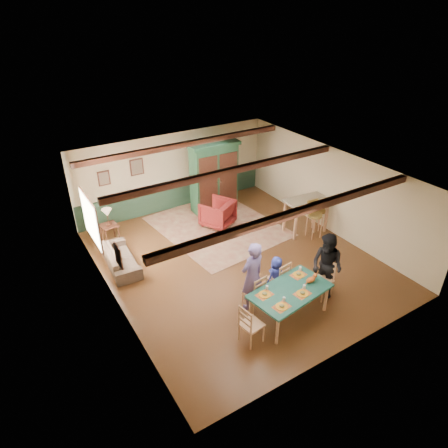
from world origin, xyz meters
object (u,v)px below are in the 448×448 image
sofa (121,258)px  bar_stool_right (320,214)px  dining_chair_far_right (278,278)px  counter_table (305,216)px  person_man (252,276)px  dining_chair_far_left (254,291)px  dining_chair_end_right (322,280)px  cat (311,279)px  person_woman (327,266)px  dining_table (289,303)px  end_table (110,233)px  bar_stool_left (315,220)px  table_lamp (108,217)px  armoire (214,177)px  armchair (217,213)px  dining_chair_end_left (252,324)px  person_child (276,275)px

sofa → bar_stool_right: 6.32m
dining_chair_far_right → counter_table: counter_table is taller
person_man → counter_table: bearing=-157.9°
dining_chair_far_left → person_man: size_ratio=0.55×
dining_chair_end_right → cat: 0.74m
person_woman → dining_chair_end_right: bearing=-90.0°
dining_table → dining_chair_far_right: bearing=69.1°
end_table → bar_stool_left: bar_stool_left is taller
dining_chair_far_right → table_lamp: size_ratio=1.86×
dining_table → counter_table: 4.11m
dining_chair_end_right → person_woman: size_ratio=0.58×
person_man → bar_stool_left: person_man is taller
bar_stool_left → end_table: bearing=156.3°
armoire → end_table: bearing=-175.5°
dining_chair_far_left → end_table: dining_chair_far_left is taller
dining_chair_far_left → bar_stool_right: bar_stool_right is taller
dining_table → person_man: size_ratio=1.04×
dining_chair_end_right → sofa: size_ratio=0.54×
armchair → bar_stool_right: bearing=116.3°
armoire → bar_stool_right: armoire is taller
dining_chair_far_right → armoire: size_ratio=0.40×
bar_stool_left → armoire: bearing=122.9°
bar_stool_right → dining_chair_end_left: bearing=-151.1°
person_woman → end_table: 6.54m
dining_chair_far_left → table_lamp: table_lamp is taller
dining_chair_far_left → armchair: size_ratio=1.03×
person_child → armchair: person_child is taller
dining_table → dining_chair_end_left: dining_chair_end_left is taller
dining_chair_far_left → bar_stool_left: 3.94m
dining_chair_far_right → bar_stool_left: bar_stool_left is taller
person_child → bar_stool_left: (2.72, 1.54, 0.08)m
dining_chair_far_left → dining_chair_end_left: (-0.67, -0.85, 0.00)m
table_lamp → dining_chair_far_left: bearing=-67.6°
cat → person_child: bearing=99.5°
dining_chair_end_left → end_table: size_ratio=1.70×
person_child → armchair: size_ratio=1.09×
end_table → table_lamp: table_lamp is taller
person_child → bar_stool_right: (3.21, 1.82, 0.00)m
person_man → counter_table: 4.09m
dining_chair_end_right → end_table: dining_chair_end_right is taller
end_table → table_lamp: bearing=0.0°
person_child → sofa: size_ratio=0.57×
person_woman → table_lamp: person_woman is taller
cat → end_table: size_ratio=0.64×
dining_chair_far_left → person_child: (0.81, 0.20, 0.03)m
end_table → counter_table: size_ratio=0.43×
dining_chair_far_right → armchair: size_ratio=1.03×
counter_table → bar_stool_left: bar_stool_left is taller
bar_stool_left → person_woman: bearing=-122.3°
end_table → counter_table: bearing=-25.9°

